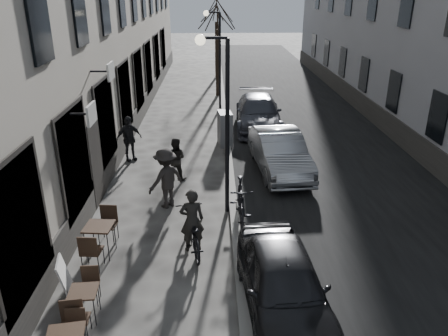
{
  "coord_description": "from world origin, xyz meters",
  "views": [
    {
      "loc": [
        -0.39,
        -5.55,
        6.21
      ],
      "look_at": [
        -0.12,
        5.03,
        1.8
      ],
      "focal_mm": 35.0,
      "sensor_mm": 36.0,
      "label": 1
    }
  ],
  "objects_px": {
    "car_mid": "(279,152)",
    "car_far": "(258,113)",
    "streetlamp_near": "(221,108)",
    "pedestrian_mid": "(166,178)",
    "tree_near": "(217,16)",
    "car_near": "(284,283)",
    "streetlamp_far": "(217,49)",
    "bicycle": "(192,232)",
    "bistro_set_b": "(85,301)",
    "moped": "(241,203)",
    "tree_far": "(216,10)",
    "sign_board": "(68,286)",
    "pedestrian_far": "(129,139)",
    "utility_cabinet": "(225,129)",
    "bistro_set_c": "(100,237)",
    "pedestrian_near": "(175,159)"
  },
  "relations": [
    {
      "from": "tree_far",
      "to": "pedestrian_mid",
      "type": "height_order",
      "value": "tree_far"
    },
    {
      "from": "tree_near",
      "to": "bistro_set_b",
      "type": "relative_size",
      "value": 4.16
    },
    {
      "from": "pedestrian_far",
      "to": "moped",
      "type": "xyz_separation_m",
      "value": [
        3.95,
        -5.02,
        -0.23
      ]
    },
    {
      "from": "streetlamp_near",
      "to": "car_near",
      "type": "distance_m",
      "value": 5.14
    },
    {
      "from": "tree_far",
      "to": "tree_near",
      "type": "bearing_deg",
      "value": -90.0
    },
    {
      "from": "bicycle",
      "to": "car_far",
      "type": "xyz_separation_m",
      "value": [
        2.67,
        10.31,
        0.22
      ]
    },
    {
      "from": "tree_near",
      "to": "utility_cabinet",
      "type": "distance_m",
      "value": 9.89
    },
    {
      "from": "bistro_set_b",
      "to": "pedestrian_far",
      "type": "relative_size",
      "value": 0.79
    },
    {
      "from": "bistro_set_c",
      "to": "moped",
      "type": "distance_m",
      "value": 3.84
    },
    {
      "from": "streetlamp_near",
      "to": "pedestrian_mid",
      "type": "height_order",
      "value": "streetlamp_near"
    },
    {
      "from": "sign_board",
      "to": "pedestrian_far",
      "type": "xyz_separation_m",
      "value": [
        -0.14,
        8.25,
        0.44
      ]
    },
    {
      "from": "pedestrian_mid",
      "to": "car_far",
      "type": "relative_size",
      "value": 0.37
    },
    {
      "from": "bistro_set_b",
      "to": "pedestrian_near",
      "type": "xyz_separation_m",
      "value": [
        1.3,
        6.88,
        0.34
      ]
    },
    {
      "from": "bistro_set_b",
      "to": "moped",
      "type": "relative_size",
      "value": 0.64
    },
    {
      "from": "bistro_set_c",
      "to": "pedestrian_far",
      "type": "height_order",
      "value": "pedestrian_far"
    },
    {
      "from": "tree_near",
      "to": "moped",
      "type": "bearing_deg",
      "value": -88.37
    },
    {
      "from": "car_near",
      "to": "pedestrian_far",
      "type": "bearing_deg",
      "value": 114.35
    },
    {
      "from": "streetlamp_near",
      "to": "streetlamp_far",
      "type": "bearing_deg",
      "value": 90.0
    },
    {
      "from": "tree_near",
      "to": "car_near",
      "type": "height_order",
      "value": "tree_near"
    },
    {
      "from": "tree_near",
      "to": "bicycle",
      "type": "xyz_separation_m",
      "value": [
        -0.84,
        -17.03,
        -4.15
      ]
    },
    {
      "from": "bicycle",
      "to": "bistro_set_c",
      "type": "bearing_deg",
      "value": -6.79
    },
    {
      "from": "streetlamp_near",
      "to": "tree_near",
      "type": "distance_m",
      "value": 15.08
    },
    {
      "from": "car_near",
      "to": "moped",
      "type": "distance_m",
      "value": 3.64
    },
    {
      "from": "tree_near",
      "to": "sign_board",
      "type": "height_order",
      "value": "tree_near"
    },
    {
      "from": "pedestrian_far",
      "to": "car_near",
      "type": "relative_size",
      "value": 0.43
    },
    {
      "from": "utility_cabinet",
      "to": "bicycle",
      "type": "distance_m",
      "value": 8.04
    },
    {
      "from": "car_far",
      "to": "tree_far",
      "type": "bearing_deg",
      "value": 100.6
    },
    {
      "from": "tree_near",
      "to": "bicycle",
      "type": "relative_size",
      "value": 2.91
    },
    {
      "from": "moped",
      "to": "utility_cabinet",
      "type": "bearing_deg",
      "value": 92.22
    },
    {
      "from": "tree_far",
      "to": "pedestrian_mid",
      "type": "distance_m",
      "value": 21.03
    },
    {
      "from": "streetlamp_far",
      "to": "tree_far",
      "type": "bearing_deg",
      "value": 89.54
    },
    {
      "from": "car_near",
      "to": "car_far",
      "type": "distance_m",
      "value": 12.65
    },
    {
      "from": "bicycle",
      "to": "tree_far",
      "type": "bearing_deg",
      "value": -103.1
    },
    {
      "from": "bistro_set_c",
      "to": "pedestrian_mid",
      "type": "xyz_separation_m",
      "value": [
        1.4,
        2.57,
        0.43
      ]
    },
    {
      "from": "streetlamp_near",
      "to": "moped",
      "type": "distance_m",
      "value": 2.68
    },
    {
      "from": "sign_board",
      "to": "car_far",
      "type": "height_order",
      "value": "car_far"
    },
    {
      "from": "streetlamp_near",
      "to": "tree_near",
      "type": "bearing_deg",
      "value": 89.72
    },
    {
      "from": "car_mid",
      "to": "streetlamp_far",
      "type": "bearing_deg",
      "value": 98.07
    },
    {
      "from": "sign_board",
      "to": "utility_cabinet",
      "type": "height_order",
      "value": "utility_cabinet"
    },
    {
      "from": "car_mid",
      "to": "car_far",
      "type": "bearing_deg",
      "value": 87.29
    },
    {
      "from": "tree_far",
      "to": "moped",
      "type": "relative_size",
      "value": 2.65
    },
    {
      "from": "moped",
      "to": "streetlamp_far",
      "type": "bearing_deg",
      "value": 92.42
    },
    {
      "from": "streetlamp_far",
      "to": "bicycle",
      "type": "relative_size",
      "value": 2.6
    },
    {
      "from": "streetlamp_far",
      "to": "bicycle",
      "type": "bearing_deg",
      "value": -93.14
    },
    {
      "from": "tree_near",
      "to": "sign_board",
      "type": "bearing_deg",
      "value": -100.04
    },
    {
      "from": "sign_board",
      "to": "utility_cabinet",
      "type": "distance_m",
      "value": 10.56
    },
    {
      "from": "pedestrian_mid",
      "to": "car_near",
      "type": "height_order",
      "value": "pedestrian_mid"
    },
    {
      "from": "pedestrian_near",
      "to": "car_far",
      "type": "height_order",
      "value": "pedestrian_near"
    },
    {
      "from": "bicycle",
      "to": "pedestrian_far",
      "type": "height_order",
      "value": "pedestrian_far"
    },
    {
      "from": "streetlamp_far",
      "to": "pedestrian_mid",
      "type": "distance_m",
      "value": 11.96
    }
  ]
}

